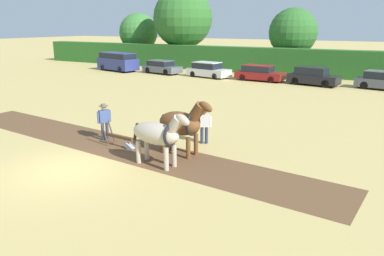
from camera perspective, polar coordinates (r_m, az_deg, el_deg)
The scene contains 17 objects.
ground_plane at distance 14.51m, azimuth -18.47°, elevation -6.08°, with size 240.00×240.00×0.00m, color tan.
plowed_furrow_strip at distance 16.83m, azimuth -11.81°, elevation -2.60°, with size 20.29×2.63×0.01m, color brown.
hedgerow at distance 40.68m, azimuth 15.06°, elevation 9.69°, with size 69.48×1.77×2.73m, color #286023.
tree_far_left at distance 54.02m, azimuth -8.16°, elevation 14.21°, with size 5.27×5.27×6.67m.
tree_left at distance 48.75m, azimuth -1.41°, elevation 16.39°, with size 7.40×7.40×9.58m.
tree_center_left at distance 44.16m, azimuth 15.13°, elevation 13.89°, with size 5.30×5.30×6.93m.
draft_horse_lead_left at distance 13.87m, azimuth -5.22°, elevation -0.92°, with size 2.73×1.04×2.21m.
draft_horse_lead_right at distance 14.98m, azimuth -1.56°, elevation 0.73°, with size 2.65×1.15×2.41m.
plow at distance 16.39m, azimuth -10.68°, elevation -1.85°, with size 1.74×0.49×1.13m.
farmer_at_plow at distance 17.48m, azimuth -13.23°, elevation 1.34°, with size 0.42×0.61×1.68m.
farmer_beside_team at distance 16.50m, azimuth 1.88°, elevation 0.66°, with size 0.56×0.40×1.59m.
parked_van at distance 43.85m, azimuth -11.26°, elevation 9.91°, with size 5.39×3.02×2.05m.
parked_car_left at distance 40.80m, azimuth -4.65°, elevation 9.23°, with size 4.56×2.52×1.41m.
parked_car_center_left at distance 37.84m, azimuth 2.47°, elevation 8.82°, with size 4.61×2.55×1.50m.
parked_car_center at distance 36.02m, azimuth 10.20°, elevation 8.22°, with size 4.55×1.95×1.45m.
parked_car_center_right at distance 34.48m, azimuth 17.93°, elevation 7.47°, with size 4.50×2.33×1.56m.
parked_car_right at distance 34.24m, azimuth 27.26°, elevation 6.41°, with size 4.63×2.48×1.50m.
Camera 1 is at (10.29, -8.84, 5.15)m, focal length 35.00 mm.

